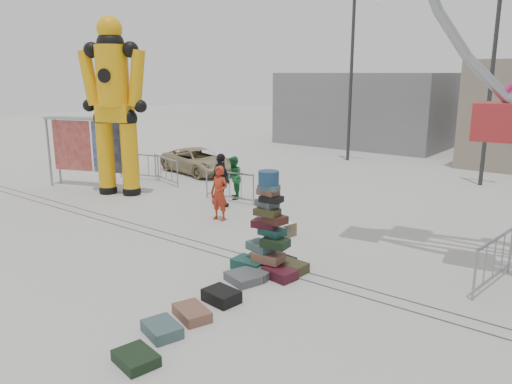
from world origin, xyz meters
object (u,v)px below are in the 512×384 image
Objects in this scene: barricade_dummy_b at (166,170)px; pedestrian_black at (221,180)px; parked_suv at (198,161)px; banner_scaffold at (91,135)px; lamp_post_right at (495,71)px; barricade_dummy_c at (229,186)px; barricade_dummy_a at (139,166)px; lamp_post_left at (353,71)px; pedestrian_red at (219,193)px; crash_test_dummy at (114,100)px; suitcase_tower at (269,244)px; pedestrian_green at (233,178)px; barricade_wheel_front at (494,261)px; steamer_trunk at (281,228)px.

barricade_dummy_b is 1.11× the size of pedestrian_black.
pedestrian_black is 5.93m from parked_suv.
banner_scaffold is at bearing 29.38° from pedestrian_black.
barricade_dummy_c is (-6.34, -8.24, -3.93)m from lamp_post_right.
parked_suv is at bearing 53.24° from barricade_dummy_a.
barricade_dummy_c is at bearing -86.30° from lamp_post_left.
barricade_dummy_a is 1.19× the size of pedestrian_red.
pedestrian_black is (4.18, 0.99, -2.54)m from crash_test_dummy.
parked_suv is at bearing 142.36° from suitcase_tower.
barricade_wheel_front is at bearing 35.19° from pedestrian_green.
pedestrian_green reaches higher than parked_suv.
pedestrian_red reaches higher than pedestrian_green.
pedestrian_green is at bearing 137.53° from suitcase_tower.
banner_scaffold is (-12.05, -9.78, -2.43)m from lamp_post_right.
lamp_post_left is 4.76× the size of pedestrian_red.
banner_scaffold is at bearing 175.37° from parked_suv.
barricade_dummy_a and barricade_dummy_b have the same top height.
suitcase_tower is 2.95× the size of steamer_trunk.
lamp_post_left is at bearing 50.91° from barricade_dummy_a.
parked_suv reaches higher than barricade_dummy_c.
barricade_wheel_front is at bearing -17.53° from barricade_dummy_c.
barricade_dummy_c is at bearing -127.58° from lamp_post_right.
pedestrian_green is at bearing -110.74° from parked_suv.
barricade_dummy_b is at bearing 65.60° from crash_test_dummy.
suitcase_tower is at bearing 125.01° from barricade_wheel_front.
lamp_post_right is at bearing 100.04° from pedestrian_green.
steamer_trunk is 9.35m from parked_suv.
pedestrian_red is (-3.61, 2.35, 0.19)m from suitcase_tower.
barricade_wheel_front is (9.04, -1.97, 0.00)m from barricade_dummy_c.
lamp_post_right is 11.37m from pedestrian_black.
barricade_dummy_b reaches higher than steamer_trunk.
pedestrian_black is at bearing 124.78° from pedestrian_red.
parked_suv is at bearing 140.53° from barricade_dummy_c.
barricade_wheel_front is (9.70, -12.21, -3.93)m from lamp_post_left.
barricade_wheel_front is at bearing -22.03° from barricade_dummy_a.
barricade_dummy_a is (-10.40, 4.80, -0.10)m from suitcase_tower.
crash_test_dummy is 5.50m from parked_suv.
barricade_dummy_a is 5.44m from pedestrian_green.
pedestrian_black is at bearing -24.06° from barricade_dummy_a.
suitcase_tower is at bearing -12.98° from barricade_dummy_b.
barricade_wheel_front is at bearing 12.93° from steamer_trunk.
barricade_dummy_a is 1.11× the size of pedestrian_black.
steamer_trunk is at bearing -2.64° from barricade_dummy_b.
pedestrian_green is (3.85, 2.02, -2.68)m from crash_test_dummy.
banner_scaffold reaches higher than barricade_dummy_c.
suitcase_tower is 4.31m from pedestrian_red.
barricade_dummy_a is at bearing -132.49° from pedestrian_green.
pedestrian_black reaches higher than pedestrian_red.
barricade_dummy_c is (5.58, -0.59, 0.00)m from barricade_dummy_a.
barricade_wheel_front is at bearing -99.55° from parked_suv.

